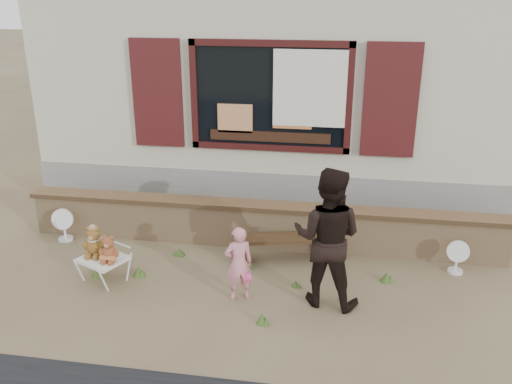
% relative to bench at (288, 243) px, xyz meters
% --- Properties ---
extents(ground, '(80.00, 80.00, 0.00)m').
position_rel_bench_xyz_m(ground, '(-0.45, -0.59, -0.27)').
color(ground, brown).
rests_on(ground, ground).
extents(shopfront, '(8.04, 5.13, 4.00)m').
position_rel_bench_xyz_m(shopfront, '(-0.45, 3.89, 1.73)').
color(shopfront, '#C1B99C').
rests_on(shopfront, ground).
extents(brick_wall, '(7.10, 0.36, 0.67)m').
position_rel_bench_xyz_m(brick_wall, '(-0.45, 0.41, 0.07)').
color(brick_wall, tan).
rests_on(brick_wall, ground).
extents(bench, '(1.47, 0.64, 0.37)m').
position_rel_bench_xyz_m(bench, '(0.00, 0.00, 0.00)').
color(bench, '#372513').
rests_on(bench, ground).
extents(folding_chair, '(0.70, 0.67, 0.34)m').
position_rel_bench_xyz_m(folding_chair, '(-2.31, -0.97, 0.04)').
color(folding_chair, silver).
rests_on(folding_chair, ground).
extents(teddy_bear_left, '(0.39, 0.37, 0.42)m').
position_rel_bench_xyz_m(teddy_bear_left, '(-2.44, -0.91, 0.28)').
color(teddy_bear_left, brown).
rests_on(teddy_bear_left, folding_chair).
extents(teddy_bear_right, '(0.34, 0.32, 0.36)m').
position_rel_bench_xyz_m(teddy_bear_right, '(-2.19, -1.03, 0.25)').
color(teddy_bear_right, brown).
rests_on(teddy_bear_right, folding_chair).
extents(child, '(0.42, 0.36, 0.97)m').
position_rel_bench_xyz_m(child, '(-0.49, -1.10, 0.21)').
color(child, pink).
rests_on(child, ground).
extents(adult, '(0.95, 0.80, 1.73)m').
position_rel_bench_xyz_m(adult, '(0.57, -1.00, 0.60)').
color(adult, black).
rests_on(adult, ground).
extents(fan_left, '(0.33, 0.22, 0.52)m').
position_rel_bench_xyz_m(fan_left, '(-3.42, 0.09, -0.01)').
color(fan_left, white).
rests_on(fan_left, ground).
extents(fan_right, '(0.30, 0.20, 0.48)m').
position_rel_bench_xyz_m(fan_right, '(2.29, 0.01, -0.03)').
color(fan_right, white).
rests_on(fan_right, ground).
extents(grass_tufts, '(3.99, 1.66, 0.14)m').
position_rel_bench_xyz_m(grass_tufts, '(-0.82, -0.68, -0.20)').
color(grass_tufts, '#415B24').
rests_on(grass_tufts, ground).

